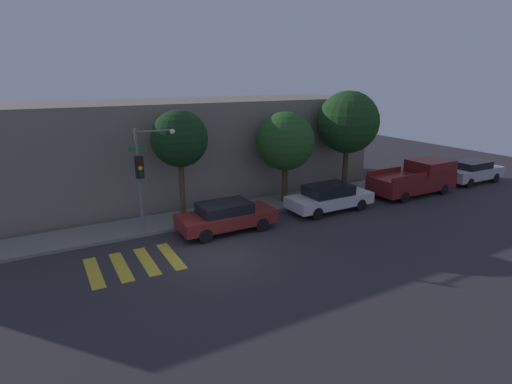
{
  "coord_description": "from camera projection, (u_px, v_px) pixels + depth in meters",
  "views": [
    {
      "loc": [
        -5.59,
        -13.05,
        6.63
      ],
      "look_at": [
        2.84,
        2.1,
        1.6
      ],
      "focal_mm": 28.0,
      "sensor_mm": 36.0,
      "label": 1
    }
  ],
  "objects": [
    {
      "name": "tree_near_corner",
      "position": [
        180.0,
        139.0,
        18.03
      ],
      "size": [
        2.59,
        2.59,
        5.23
      ],
      "color": "#4C3823",
      "rests_on": "ground"
    },
    {
      "name": "traffic_light_pole",
      "position": [
        148.0,
        162.0,
        16.6
      ],
      "size": [
        2.11,
        0.56,
        4.61
      ],
      "color": "slate",
      "rests_on": "ground"
    },
    {
      "name": "sidewalk",
      "position": [
        181.0,
        219.0,
        19.03
      ],
      "size": [
        26.0,
        2.26,
        0.14
      ],
      "primitive_type": "cube",
      "color": "slate",
      "rests_on": "ground"
    },
    {
      "name": "tree_far_end",
      "position": [
        348.0,
        122.0,
        22.61
      ],
      "size": [
        3.51,
        3.51,
        5.9
      ],
      "color": "#42301E",
      "rests_on": "ground"
    },
    {
      "name": "building_row",
      "position": [
        152.0,
        151.0,
        22.1
      ],
      "size": [
        26.0,
        6.0,
        5.36
      ],
      "primitive_type": "cube",
      "color": "slate",
      "rests_on": "ground"
    },
    {
      "name": "crosswalk",
      "position": [
        134.0,
        264.0,
        14.67
      ],
      "size": [
        3.24,
        2.6,
        0.0
      ],
      "color": "gold",
      "rests_on": "ground"
    },
    {
      "name": "sedan_middle",
      "position": [
        329.0,
        197.0,
        20.3
      ],
      "size": [
        4.48,
        1.77,
        1.37
      ],
      "color": "silver",
      "rests_on": "ground"
    },
    {
      "name": "tree_midblock",
      "position": [
        285.0,
        141.0,
        20.86
      ],
      "size": [
        3.06,
        3.06,
        4.91
      ],
      "color": "#42301E",
      "rests_on": "ground"
    },
    {
      "name": "sedan_far_end",
      "position": [
        472.0,
        171.0,
        25.76
      ],
      "size": [
        4.31,
        1.75,
        1.41
      ],
      "color": "#B7BABF",
      "rests_on": "ground"
    },
    {
      "name": "pickup_truck",
      "position": [
        416.0,
        178.0,
        23.23
      ],
      "size": [
        5.32,
        2.08,
        1.9
      ],
      "color": "maroon",
      "rests_on": "ground"
    },
    {
      "name": "sedan_near_corner",
      "position": [
        226.0,
        216.0,
        17.6
      ],
      "size": [
        4.33,
        1.75,
        1.33
      ],
      "color": "maroon",
      "rests_on": "ground"
    },
    {
      "name": "ground_plane",
      "position": [
        218.0,
        255.0,
        15.41
      ],
      "size": [
        60.0,
        60.0,
        0.0
      ],
      "primitive_type": "plane",
      "color": "#2D2B30"
    }
  ]
}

